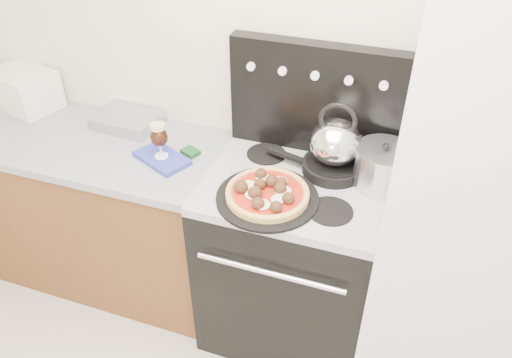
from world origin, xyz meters
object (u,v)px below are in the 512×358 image
at_px(fridge, 473,214).
at_px(beer_glass, 160,140).
at_px(stove_body, 291,261).
at_px(pizza_pan, 267,198).
at_px(oven_mitt, 162,158).
at_px(tea_kettle, 336,139).
at_px(skillet, 333,167).
at_px(base_cabinet, 96,211).
at_px(pizza, 267,192).
at_px(toaster_oven, 25,89).
at_px(stock_pot, 382,168).

height_order(fridge, beer_glass, fridge).
bearing_deg(stove_body, pizza_pan, -116.07).
distance_m(stove_body, pizza_pan, 0.52).
xyz_separation_m(oven_mitt, pizza_pan, (0.55, -0.13, 0.02)).
height_order(beer_glass, tea_kettle, tea_kettle).
distance_m(stove_body, tea_kettle, 0.67).
bearing_deg(skillet, tea_kettle, 0.00).
bearing_deg(stove_body, base_cabinet, 178.70).
relative_size(base_cabinet, fridge, 0.76).
bearing_deg(oven_mitt, beer_glass, 0.00).
height_order(beer_glass, pizza, beer_glass).
relative_size(pizza_pan, tea_kettle, 1.75).
height_order(toaster_oven, stock_pot, toaster_oven).
xyz_separation_m(oven_mitt, skillet, (0.75, 0.14, 0.03)).
height_order(pizza_pan, skillet, skillet).
xyz_separation_m(base_cabinet, skillet, (1.24, 0.09, 0.51)).
bearing_deg(skillet, stock_pot, -7.76).
bearing_deg(toaster_oven, stock_pot, 12.31).
height_order(base_cabinet, toaster_oven, toaster_oven).
bearing_deg(stock_pot, base_cabinet, -177.44).
bearing_deg(stock_pot, fridge, -17.46).
height_order(fridge, pizza, fridge).
xyz_separation_m(beer_glass, pizza_pan, (0.55, -0.13, -0.08)).
height_order(oven_mitt, skillet, skillet).
xyz_separation_m(stove_body, pizza, (-0.08, -0.16, 0.52)).
distance_m(base_cabinet, fridge, 1.88).
relative_size(fridge, tea_kettle, 8.00).
xyz_separation_m(toaster_oven, pizza, (1.46, -0.36, -0.04)).
relative_size(base_cabinet, skillet, 5.49).
distance_m(base_cabinet, beer_glass, 0.75).
xyz_separation_m(fridge, beer_glass, (-1.32, 0.00, 0.06)).
xyz_separation_m(base_cabinet, stove_body, (1.10, -0.02, 0.01)).
bearing_deg(tea_kettle, stock_pot, -6.16).
distance_m(stove_body, skillet, 0.53).
bearing_deg(skillet, pizza, -127.08).
bearing_deg(oven_mitt, tea_kettle, 10.46).
bearing_deg(toaster_oven, base_cabinet, -7.12).
height_order(oven_mitt, stock_pot, stock_pot).
xyz_separation_m(pizza, skillet, (0.21, 0.27, -0.01)).
xyz_separation_m(beer_glass, pizza, (0.55, -0.13, -0.05)).
bearing_deg(pizza, base_cabinet, 170.01).
relative_size(skillet, tea_kettle, 1.11).
bearing_deg(beer_glass, skillet, 10.46).
bearing_deg(base_cabinet, beer_glass, -5.50).
distance_m(fridge, toaster_oven, 2.25).
distance_m(pizza_pan, pizza, 0.03).
relative_size(pizza, skillet, 1.27).
relative_size(skillet, stock_pot, 1.15).
relative_size(stove_body, pizza, 2.62).
bearing_deg(beer_glass, fridge, -0.15).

